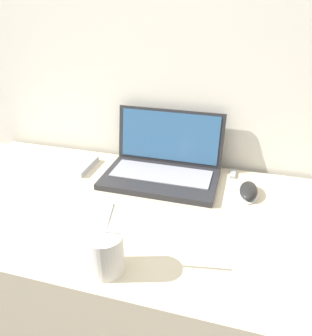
{
  "coord_description": "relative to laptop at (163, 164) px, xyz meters",
  "views": [
    {
      "loc": [
        0.3,
        -0.43,
        1.32
      ],
      "look_at": [
        0.05,
        0.45,
        0.84
      ],
      "focal_mm": 35.0,
      "sensor_mm": 36.0,
      "label": 1
    }
  ],
  "objects": [
    {
      "name": "desk",
      "position": [
        -0.05,
        -0.21,
        -0.43
      ],
      "size": [
        1.31,
        0.65,
        0.76
      ],
      "color": "beige",
      "rests_on": "ground_plane"
    },
    {
      "name": "external_keyboard",
      "position": [
        -0.48,
        -0.03,
        -0.03
      ],
      "size": [
        0.43,
        0.14,
        0.02
      ],
      "color": "silver",
      "rests_on": "desk"
    },
    {
      "name": "laptop",
      "position": [
        0.0,
        0.0,
        0.0
      ],
      "size": [
        0.38,
        0.26,
        0.21
      ],
      "color": "#232326",
      "rests_on": "desk"
    },
    {
      "name": "computer_mouse",
      "position": [
        0.29,
        -0.05,
        -0.03
      ],
      "size": [
        0.06,
        0.11,
        0.03
      ],
      "color": "white",
      "rests_on": "desk"
    },
    {
      "name": "drink_cup",
      "position": [
        -0.01,
        -0.47,
        0.01
      ],
      "size": [
        0.08,
        0.08,
        0.19
      ],
      "color": "silver",
      "rests_on": "desk"
    },
    {
      "name": "wall_back",
      "position": [
        -0.05,
        0.15,
        0.44
      ],
      "size": [
        7.0,
        0.04,
        2.5
      ],
      "color": "silver",
      "rests_on": "ground_plane"
    },
    {
      "name": "usb_stick",
      "position": [
        0.24,
        0.07,
        -0.04
      ],
      "size": [
        0.02,
        0.06,
        0.01
      ],
      "color": "#99999E",
      "rests_on": "desk"
    }
  ]
}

